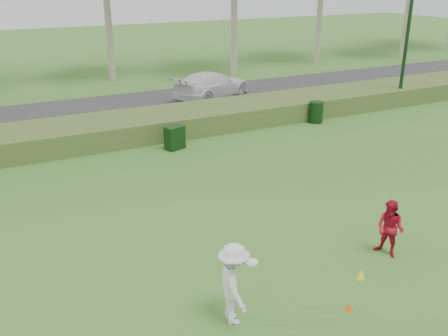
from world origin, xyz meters
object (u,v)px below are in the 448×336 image
player_red (390,229)px  utility_cabinet (175,138)px  trash_bin (316,112)px  cone_yellow (361,274)px  player_white (234,284)px  car_right (212,85)px  cone_orange (349,307)px

player_red → utility_cabinet: player_red is taller
utility_cabinet → trash_bin: (7.38, 0.58, 0.03)m
cone_yellow → utility_cabinet: bearing=93.1°
player_white → utility_cabinet: 10.89m
utility_cabinet → car_right: bearing=35.7°
cone_yellow → utility_cabinet: size_ratio=0.24×
cone_yellow → car_right: size_ratio=0.05×
player_white → cone_orange: size_ratio=9.34×
cone_orange → car_right: size_ratio=0.04×
player_white → trash_bin: size_ratio=1.77×
cone_orange → cone_yellow: size_ratio=0.83×
utility_cabinet → trash_bin: trash_bin is taller
utility_cabinet → trash_bin: 7.40m
player_white → car_right: (7.81, 17.63, -0.11)m
car_right → cone_yellow: bearing=142.3°
cone_orange → cone_yellow: (1.03, 0.82, 0.02)m
cone_yellow → cone_orange: bearing=-141.4°
cone_yellow → car_right: car_right is taller
car_right → utility_cabinet: bearing=121.4°
cone_orange → car_right: car_right is taller
cone_yellow → car_right: 18.18m
cone_yellow → trash_bin: bearing=58.4°
utility_cabinet → trash_bin: bearing=-14.8°
player_red → trash_bin: (5.51, 10.56, -0.24)m
cone_orange → utility_cabinet: utility_cabinet is taller
player_white → utility_cabinet: (2.82, 10.51, -0.41)m
cone_orange → player_white: bearing=160.9°
player_white → car_right: 19.28m
player_white → cone_yellow: 3.47m
player_red → car_right: 17.38m
cone_yellow → trash_bin: trash_bin is taller
utility_cabinet → cone_orange: bearing=-111.6°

